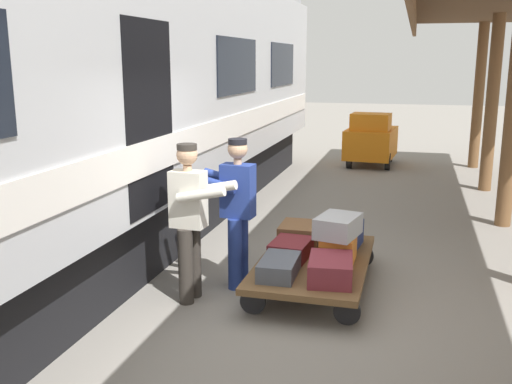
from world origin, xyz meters
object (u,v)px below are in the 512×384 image
object	(u,v)px
suitcase_burgundy_valise	(331,269)
suitcase_orange_carryall	(338,249)
suitcase_slate_roller	(279,267)
suitcase_maroon_trunk	(291,249)
porter_by_door	(190,217)
suitcase_brown_leather	(301,233)
baggage_tug	(371,140)
suitcase_navy_fabric	(345,234)
luggage_cart	(314,263)
porter_in_overalls	(236,207)
train_car	(25,105)
suitcase_gray_aluminum	(338,226)

from	to	relation	value
suitcase_burgundy_valise	suitcase_orange_carryall	xyz separation A→B (m)	(0.00, -0.59, 0.03)
suitcase_slate_roller	suitcase_maroon_trunk	bearing A→B (deg)	-90.00
suitcase_burgundy_valise	suitcase_slate_roller	world-z (taller)	suitcase_burgundy_valise
suitcase_slate_roller	porter_by_door	xyz separation A→B (m)	(0.94, 0.09, 0.49)
suitcase_brown_leather	baggage_tug	size ratio (longest dim) A/B	0.31
suitcase_navy_fabric	suitcase_brown_leather	bearing A→B (deg)	0.00
luggage_cart	suitcase_slate_roller	size ratio (longest dim) A/B	3.44
suitcase_maroon_trunk	porter_in_overalls	bearing A→B (deg)	15.08
suitcase_brown_leather	porter_in_overalls	xyz separation A→B (m)	(0.60, 0.75, 0.47)
train_car	luggage_cart	world-z (taller)	train_car
suitcase_gray_aluminum	porter_in_overalls	distance (m)	1.15
suitcase_slate_roller	suitcase_orange_carryall	size ratio (longest dim) A/B	1.25
suitcase_orange_carryall	porter_in_overalls	xyz separation A→B (m)	(1.14, 0.16, 0.44)
train_car	suitcase_brown_leather	distance (m)	3.52
luggage_cart	suitcase_burgundy_valise	distance (m)	0.67
suitcase_brown_leather	suitcase_navy_fabric	size ratio (longest dim) A/B	1.19
suitcase_slate_roller	baggage_tug	size ratio (longest dim) A/B	0.35
suitcase_maroon_trunk	baggage_tug	size ratio (longest dim) A/B	0.30
luggage_cart	suitcase_burgundy_valise	bearing A→B (deg)	114.43
suitcase_burgundy_valise	suitcase_navy_fabric	distance (m)	1.19
luggage_cart	suitcase_gray_aluminum	xyz separation A→B (m)	(-0.26, 0.01, 0.46)
luggage_cart	suitcase_brown_leather	world-z (taller)	suitcase_brown_leather
suitcase_burgundy_valise	porter_by_door	bearing A→B (deg)	3.62
suitcase_slate_roller	baggage_tug	bearing A→B (deg)	-91.78
suitcase_navy_fabric	porter_in_overalls	bearing A→B (deg)	33.57
suitcase_brown_leather	suitcase_orange_carryall	distance (m)	0.80
suitcase_gray_aluminum	suitcase_maroon_trunk	bearing A→B (deg)	-1.30
porter_in_overalls	baggage_tug	world-z (taller)	porter_in_overalls
suitcase_brown_leather	suitcase_navy_fabric	bearing A→B (deg)	180.00
suitcase_gray_aluminum	luggage_cart	bearing A→B (deg)	-2.64
luggage_cart	suitcase_orange_carryall	distance (m)	0.33
suitcase_brown_leather	porter_by_door	bearing A→B (deg)	53.65
suitcase_orange_carryall	train_car	bearing A→B (deg)	10.36
suitcase_gray_aluminum	porter_in_overalls	size ratio (longest dim) A/B	0.32
luggage_cart	suitcase_navy_fabric	world-z (taller)	suitcase_navy_fabric
suitcase_navy_fabric	porter_in_overalls	size ratio (longest dim) A/B	0.27
luggage_cart	suitcase_brown_leather	size ratio (longest dim) A/B	3.88
suitcase_burgundy_valise	porter_by_door	distance (m)	1.56
suitcase_brown_leather	suitcase_slate_roller	bearing A→B (deg)	90.00
suitcase_slate_roller	porter_in_overalls	distance (m)	0.89
suitcase_orange_carryall	porter_by_door	xyz separation A→B (m)	(1.48, 0.69, 0.44)
suitcase_slate_roller	suitcase_gray_aluminum	size ratio (longest dim) A/B	1.14
train_car	suitcase_brown_leather	xyz separation A→B (m)	(-2.89, -1.22, -1.61)
suitcase_slate_roller	suitcase_gray_aluminum	xyz separation A→B (m)	(-0.53, -0.58, 0.32)
luggage_cart	porter_in_overalls	world-z (taller)	porter_in_overalls
suitcase_slate_roller	porter_in_overalls	xyz separation A→B (m)	(0.60, -0.43, 0.49)
porter_in_overalls	porter_by_door	distance (m)	0.63
suitcase_brown_leather	suitcase_gray_aluminum	distance (m)	0.86
luggage_cart	baggage_tug	world-z (taller)	baggage_tug
suitcase_slate_roller	porter_by_door	world-z (taller)	porter_by_door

